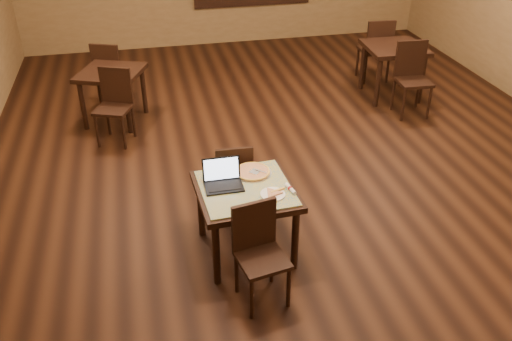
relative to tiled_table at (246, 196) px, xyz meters
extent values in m
plane|color=black|center=(1.01, 1.58, -0.66)|extent=(10.00, 10.00, 0.00)
cylinder|color=black|center=(-0.36, -0.40, -0.31)|extent=(0.07, 0.07, 0.71)
cylinder|color=black|center=(-0.40, 0.36, -0.31)|extent=(0.07, 0.07, 0.71)
cylinder|color=black|center=(0.40, -0.36, -0.31)|extent=(0.07, 0.07, 0.71)
cylinder|color=black|center=(0.36, 0.40, -0.31)|extent=(0.07, 0.07, 0.71)
cube|color=black|center=(0.00, 0.00, 0.06)|extent=(0.97, 0.97, 0.06)
cube|color=#185E9E|center=(0.00, 0.00, 0.09)|extent=(0.88, 0.88, 0.02)
cylinder|color=black|center=(-0.14, -0.91, -0.44)|extent=(0.04, 0.04, 0.44)
cylinder|color=black|center=(-0.21, -0.56, -0.44)|extent=(0.04, 0.04, 0.44)
cylinder|color=black|center=(0.21, -0.84, -0.44)|extent=(0.04, 0.04, 0.44)
cylinder|color=black|center=(0.14, -0.49, -0.44)|extent=(0.04, 0.04, 0.44)
cube|color=black|center=(0.00, -0.70, -0.20)|extent=(0.48, 0.48, 0.04)
cube|color=black|center=(-0.03, -0.52, 0.05)|extent=(0.41, 0.11, 0.47)
cylinder|color=black|center=(0.17, 0.86, -0.45)|extent=(0.04, 0.04, 0.42)
cylinder|color=black|center=(0.16, 0.53, -0.45)|extent=(0.04, 0.04, 0.42)
cylinder|color=black|center=(-0.16, 0.87, -0.45)|extent=(0.04, 0.04, 0.42)
cylinder|color=black|center=(-0.17, 0.54, -0.45)|extent=(0.04, 0.04, 0.42)
cube|color=black|center=(0.00, 0.70, -0.22)|extent=(0.41, 0.41, 0.04)
cube|color=black|center=(-0.01, 0.52, 0.02)|extent=(0.39, 0.05, 0.45)
cube|color=black|center=(-0.20, 0.05, 0.11)|extent=(0.36, 0.25, 0.02)
cube|color=black|center=(-0.20, 0.18, 0.23)|extent=(0.36, 0.06, 0.24)
cube|color=#C8DCFE|center=(-0.20, 0.17, 0.23)|extent=(0.33, 0.04, 0.21)
cylinder|color=white|center=(0.22, -0.18, 0.11)|extent=(0.23, 0.23, 0.01)
cylinder|color=silver|center=(0.12, 0.24, 0.11)|extent=(0.38, 0.38, 0.01)
cylinder|color=beige|center=(0.12, 0.24, 0.12)|extent=(0.34, 0.34, 0.02)
torus|color=gold|center=(0.12, 0.24, 0.12)|extent=(0.35, 0.35, 0.02)
cube|color=silver|center=(0.14, 0.22, 0.13)|extent=(0.22, 0.22, 0.01)
cylinder|color=white|center=(0.40, -0.14, 0.12)|extent=(0.07, 0.17, 0.04)
cylinder|color=#A11314|center=(0.40, -0.14, 0.12)|extent=(0.05, 0.04, 0.04)
cylinder|color=black|center=(2.70, 2.98, -0.26)|extent=(0.08, 0.08, 0.79)
cylinder|color=black|center=(2.74, 3.70, -0.26)|extent=(0.08, 0.08, 0.79)
cylinder|color=black|center=(3.41, 2.95, -0.26)|extent=(0.08, 0.08, 0.79)
cylinder|color=black|center=(3.45, 3.66, -0.26)|extent=(0.08, 0.08, 0.79)
cube|color=black|center=(3.07, 3.32, 0.14)|extent=(0.94, 0.94, 0.07)
cylinder|color=black|center=(2.86, 2.41, -0.41)|extent=(0.04, 0.04, 0.50)
cylinder|color=black|center=(2.88, 2.81, -0.41)|extent=(0.04, 0.04, 0.50)
cylinder|color=black|center=(3.26, 2.39, -0.41)|extent=(0.04, 0.04, 0.50)
cylinder|color=black|center=(3.28, 2.79, -0.41)|extent=(0.04, 0.04, 0.50)
cube|color=black|center=(3.07, 2.60, -0.14)|extent=(0.49, 0.49, 0.04)
cube|color=black|center=(3.08, 2.81, 0.15)|extent=(0.47, 0.07, 0.53)
cylinder|color=black|center=(3.28, 4.23, -0.41)|extent=(0.04, 0.04, 0.50)
cylinder|color=black|center=(3.26, 3.83, -0.41)|extent=(0.04, 0.04, 0.50)
cylinder|color=black|center=(2.88, 4.26, -0.41)|extent=(0.04, 0.04, 0.50)
cylinder|color=black|center=(2.86, 3.86, -0.41)|extent=(0.04, 0.04, 0.50)
cube|color=black|center=(3.07, 4.04, -0.14)|extent=(0.49, 0.49, 0.04)
cube|color=black|center=(3.06, 3.83, 0.15)|extent=(0.47, 0.07, 0.53)
cylinder|color=black|center=(-1.69, 3.17, -0.29)|extent=(0.07, 0.07, 0.74)
cylinder|color=black|center=(-1.44, 3.78, -0.29)|extent=(0.07, 0.07, 0.74)
cylinder|color=black|center=(-1.08, 2.92, -0.29)|extent=(0.07, 0.07, 0.74)
cylinder|color=black|center=(-0.83, 3.53, -0.29)|extent=(0.07, 0.07, 0.74)
cube|color=black|center=(-1.26, 3.35, 0.09)|extent=(1.08, 1.08, 0.06)
cylinder|color=black|center=(-1.50, 2.57, -0.43)|extent=(0.04, 0.04, 0.47)
cylinder|color=black|center=(-1.36, 2.92, -0.43)|extent=(0.04, 0.04, 0.47)
cylinder|color=black|center=(-1.16, 2.43, -0.43)|extent=(0.04, 0.04, 0.47)
cylinder|color=black|center=(-1.02, 2.78, -0.43)|extent=(0.04, 0.04, 0.47)
cube|color=black|center=(-1.26, 2.67, -0.17)|extent=(0.57, 0.57, 0.04)
cube|color=black|center=(-1.19, 2.86, 0.10)|extent=(0.42, 0.20, 0.50)
cylinder|color=black|center=(-1.02, 4.13, -0.43)|extent=(0.04, 0.04, 0.47)
cylinder|color=black|center=(-1.16, 3.78, -0.43)|extent=(0.04, 0.04, 0.47)
cylinder|color=black|center=(-1.36, 4.27, -0.43)|extent=(0.04, 0.04, 0.47)
cylinder|color=black|center=(-1.50, 3.92, -0.43)|extent=(0.04, 0.04, 0.47)
cube|color=black|center=(-1.26, 4.02, -0.17)|extent=(0.57, 0.57, 0.04)
cube|color=black|center=(-1.34, 3.84, 0.10)|extent=(0.42, 0.20, 0.50)
camera|label=1|loc=(-0.85, -4.20, 2.91)|focal=38.00mm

